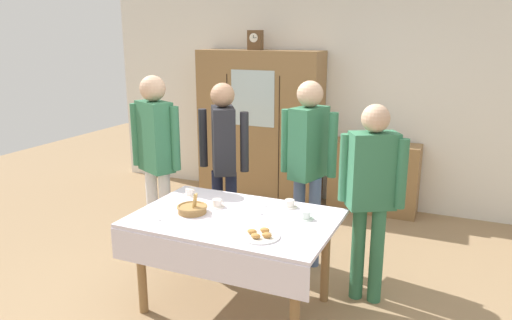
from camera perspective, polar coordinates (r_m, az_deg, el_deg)
name	(u,v)px	position (r m, az deg, el deg)	size (l,w,h in m)	color
ground_plane	(246,294)	(4.23, -1.14, -15.43)	(12.00, 12.00, 0.00)	#997A56
back_wall	(335,96)	(6.21, 9.27, 7.38)	(6.40, 0.10, 2.70)	silver
dining_table	(233,231)	(3.75, -2.72, -8.36)	(1.53, 1.02, 0.77)	olive
wall_cabinet	(260,126)	(6.28, 0.45, 4.04)	(1.61, 0.46, 1.91)	olive
mantel_clock	(255,40)	(6.20, -0.08, 13.91)	(0.18, 0.11, 0.24)	brown
bookshelf_low	(373,177)	(6.04, 13.63, -1.99)	(1.05, 0.35, 0.86)	olive
book_stack	(376,138)	(5.92, 13.91, 2.47)	(0.15, 0.23, 0.11)	#3D754C
tea_cup_mid_right	(305,216)	(3.69, 5.83, -6.54)	(0.13, 0.13, 0.06)	silver
tea_cup_mid_left	(217,203)	(3.93, -4.58, -5.11)	(0.13, 0.13, 0.06)	white
tea_cup_center	(190,193)	(4.22, -7.75, -3.84)	(0.13, 0.13, 0.06)	white
tea_cup_far_right	(290,204)	(3.92, 3.98, -5.17)	(0.13, 0.13, 0.06)	white
bread_basket	(192,209)	(3.82, -7.49, -5.68)	(0.24, 0.24, 0.16)	#9E7542
pastry_plate	(260,235)	(3.37, 0.46, -8.81)	(0.28, 0.28, 0.05)	white
spoon_far_left	(258,213)	(3.78, 0.28, -6.30)	(0.12, 0.02, 0.01)	silver
spoon_mid_right	(262,206)	(3.94, 0.76, -5.39)	(0.12, 0.02, 0.01)	silver
spoon_front_edge	(157,220)	(3.73, -11.60, -6.89)	(0.12, 0.02, 0.01)	silver
person_beside_shelf	(224,152)	(4.62, -3.83, 0.94)	(0.52, 0.41, 1.68)	#191E38
person_by_cabinet	(371,185)	(3.87, 13.41, -2.91)	(0.52, 0.35, 1.61)	#33704C
person_behind_table_left	(156,149)	(4.60, -11.69, 1.31)	(0.52, 0.34, 1.76)	silver
person_behind_table_right	(308,156)	(4.37, 6.16, 0.52)	(0.52, 0.40, 1.73)	slate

